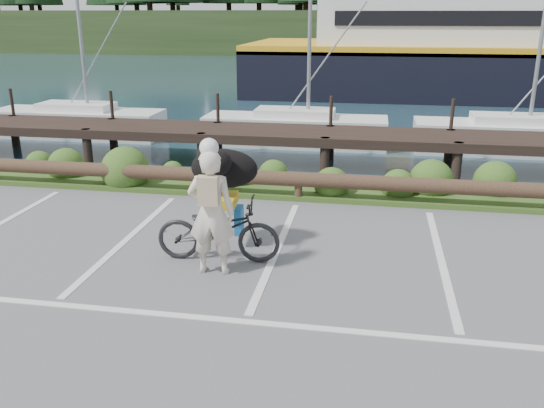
{
  "coord_description": "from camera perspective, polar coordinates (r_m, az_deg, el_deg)",
  "views": [
    {
      "loc": [
        1.43,
        -6.6,
        3.67
      ],
      "look_at": [
        0.08,
        1.01,
        1.1
      ],
      "focal_mm": 38.0,
      "sensor_mm": 36.0,
      "label": 1
    }
  ],
  "objects": [
    {
      "name": "dog",
      "position": [
        9.22,
        -4.75,
        3.53
      ],
      "size": [
        0.6,
        1.12,
        0.63
      ],
      "primitive_type": "ellipsoid",
      "rotation": [
        0.0,
        0.0,
        1.64
      ],
      "color": "black",
      "rests_on": "bicycle"
    },
    {
      "name": "ground",
      "position": [
        7.69,
        -1.95,
        -10.14
      ],
      "size": [
        72.0,
        72.0,
        0.0
      ],
      "primitive_type": "plane",
      "color": "#555557"
    },
    {
      "name": "harbor_backdrop",
      "position": [
        85.16,
        9.67,
        15.67
      ],
      "size": [
        170.0,
        160.0,
        30.0
      ],
      "color": "#1A3240",
      "rests_on": "ground"
    },
    {
      "name": "log_rail",
      "position": [
        11.88,
        2.62,
        0.36
      ],
      "size": [
        32.0,
        0.3,
        0.6
      ],
      "primitive_type": null,
      "color": "#443021",
      "rests_on": "ground"
    },
    {
      "name": "vegetation_strip",
      "position": [
        12.52,
        3.04,
        1.56
      ],
      "size": [
        34.0,
        1.6,
        0.1
      ],
      "primitive_type": "cube",
      "color": "#3D5B21",
      "rests_on": "ground"
    },
    {
      "name": "cyclist",
      "position": [
        8.34,
        -6.03,
        -0.85
      ],
      "size": [
        0.71,
        0.49,
        1.88
      ],
      "primitive_type": "imported",
      "rotation": [
        0.0,
        0.0,
        3.21
      ],
      "color": "beige",
      "rests_on": "ground"
    },
    {
      "name": "bicycle",
      "position": [
        8.9,
        -5.35,
        -2.57
      ],
      "size": [
        1.95,
        0.79,
        1.0
      ],
      "primitive_type": "imported",
      "rotation": [
        0.0,
        0.0,
        1.64
      ],
      "color": "black",
      "rests_on": "ground"
    }
  ]
}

